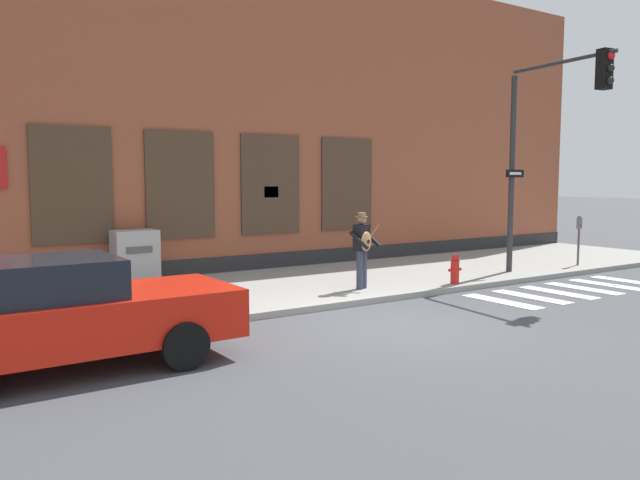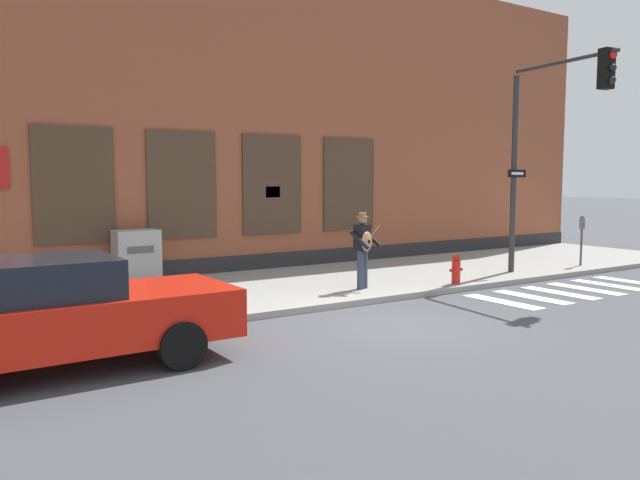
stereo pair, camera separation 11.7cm
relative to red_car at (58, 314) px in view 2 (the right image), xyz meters
name	(u,v)px [view 2 (the right image)]	position (x,y,z in m)	size (l,w,h in m)	color
ground_plane	(391,325)	(5.41, -0.41, -0.77)	(160.00, 160.00, 0.00)	#424449
sidewalk	(276,288)	(5.41, 3.75, -0.70)	(28.00, 5.05, 0.13)	gray
building_backdrop	(198,118)	(5.41, 8.27, 3.57)	(28.00, 4.06, 8.69)	brown
crosswalk	(573,291)	(11.12, -0.07, -0.76)	(5.20, 1.90, 0.01)	silver
red_car	(58,314)	(0.00, 0.00, 0.00)	(4.62, 2.02, 1.53)	red
busker	(363,246)	(6.78, 2.22, 0.34)	(0.78, 0.66, 1.71)	#33384C
traffic_light	(549,129)	(11.55, 1.05, 3.03)	(0.76, 3.08, 5.30)	#2D2D30
parking_meter	(582,232)	(14.33, 1.92, 0.31)	(0.13, 0.11, 1.44)	#47474C
utility_box	(137,256)	(2.80, 5.82, -0.01)	(1.02, 0.68, 1.26)	#9E9E9E
fire_hydrant	(456,269)	(9.03, 1.58, -0.29)	(0.38, 0.20, 0.70)	red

